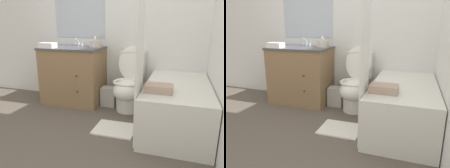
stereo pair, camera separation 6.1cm
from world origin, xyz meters
The scene contains 13 objects.
ground_plane centered at (0.00, 0.00, 0.00)m, with size 14.00×14.00×0.00m, color brown.
wall_back centered at (-0.01, 1.59, 1.25)m, with size 8.00×0.06×2.50m.
vanity_cabinet centered at (-0.71, 1.28, 0.43)m, with size 0.87×0.60×0.83m.
sink_faucet centered at (-0.71, 1.47, 0.87)m, with size 0.14×0.12×0.12m.
toilet centered at (0.14, 1.22, 0.35)m, with size 0.38×0.66×0.86m.
bathtub centered at (0.79, 0.89, 0.26)m, with size 0.70×1.35×0.51m.
shower_curtain centered at (0.43, 0.44, 1.01)m, with size 0.02×0.35×2.02m.
wastebasket centered at (-0.16, 1.29, 0.14)m, with size 0.21×0.18×0.27m.
tissue_box centered at (-0.39, 1.37, 0.88)m, with size 0.14×0.12×0.13m.
soap_dispenser centered at (-0.38, 1.33, 0.90)m, with size 0.06×0.06×0.15m.
hand_towel_folded centered at (-1.00, 1.10, 0.87)m, with size 0.22×0.15×0.07m.
bath_towel_folded centered at (0.61, 0.52, 0.55)m, with size 0.27×0.19×0.08m.
bath_mat centered at (0.14, 0.58, 0.01)m, with size 0.46×0.37×0.02m.
Camera 1 is at (0.79, -1.57, 1.17)m, focal length 35.00 mm.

